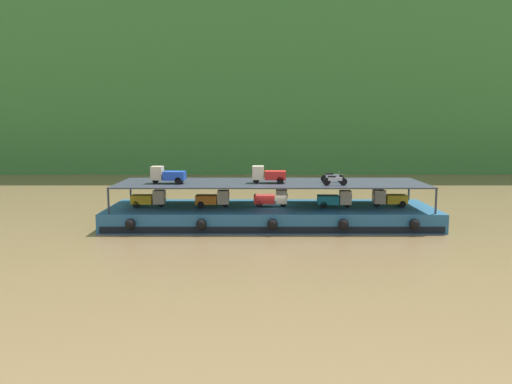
# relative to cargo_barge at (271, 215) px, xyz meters

# --- Properties ---
(ground_plane) EXTENTS (400.00, 400.00, 0.00)m
(ground_plane) POSITION_rel_cargo_barge_xyz_m (0.00, 0.04, -0.75)
(ground_plane) COLOR brown
(hillside_far_bank) EXTENTS (130.58, 37.26, 43.21)m
(hillside_far_bank) POSITION_rel_cargo_barge_xyz_m (0.00, 58.62, 23.59)
(hillside_far_bank) COLOR #387533
(hillside_far_bank) RESTS_ON ground
(cargo_barge) EXTENTS (26.55, 8.58, 1.50)m
(cargo_barge) POSITION_rel_cargo_barge_xyz_m (0.00, 0.00, 0.00)
(cargo_barge) COLOR #23567A
(cargo_barge) RESTS_ON ground
(cargo_rack) EXTENTS (24.95, 7.16, 2.00)m
(cargo_rack) POSITION_rel_cargo_barge_xyz_m (0.00, 0.04, 2.69)
(cargo_rack) COLOR #2D333D
(cargo_rack) RESTS_ON cargo_barge
(mini_truck_lower_stern) EXTENTS (2.75, 1.22, 1.38)m
(mini_truck_lower_stern) POSITION_rel_cargo_barge_xyz_m (-9.98, -0.21, 1.44)
(mini_truck_lower_stern) COLOR gold
(mini_truck_lower_stern) RESTS_ON cargo_barge
(mini_truck_lower_aft) EXTENTS (2.74, 1.21, 1.38)m
(mini_truck_lower_aft) POSITION_rel_cargo_barge_xyz_m (-4.73, -0.27, 1.44)
(mini_truck_lower_aft) COLOR orange
(mini_truck_lower_aft) RESTS_ON cargo_barge
(mini_truck_lower_mid) EXTENTS (2.77, 1.26, 1.38)m
(mini_truck_lower_mid) POSITION_rel_cargo_barge_xyz_m (0.03, -0.09, 1.44)
(mini_truck_lower_mid) COLOR red
(mini_truck_lower_mid) RESTS_ON cargo_barge
(mini_truck_lower_fore) EXTENTS (2.78, 1.27, 1.38)m
(mini_truck_lower_fore) POSITION_rel_cargo_barge_xyz_m (5.21, -0.43, 1.44)
(mini_truck_lower_fore) COLOR teal
(mini_truck_lower_fore) RESTS_ON cargo_barge
(mini_truck_lower_bow) EXTENTS (2.75, 1.22, 1.38)m
(mini_truck_lower_bow) POSITION_rel_cargo_barge_xyz_m (9.73, -0.05, 1.44)
(mini_truck_lower_bow) COLOR gold
(mini_truck_lower_bow) RESTS_ON cargo_barge
(mini_truck_upper_stern) EXTENTS (2.79, 1.30, 1.38)m
(mini_truck_upper_stern) POSITION_rel_cargo_barge_xyz_m (-8.35, -0.66, 3.44)
(mini_truck_upper_stern) COLOR #1E47B7
(mini_truck_upper_stern) RESTS_ON cargo_rack
(mini_truck_upper_mid) EXTENTS (2.78, 1.27, 1.38)m
(mini_truck_upper_mid) POSITION_rel_cargo_barge_xyz_m (-0.22, -0.36, 3.44)
(mini_truck_upper_mid) COLOR red
(mini_truck_upper_mid) RESTS_ON cargo_rack
(motorcycle_upper_port) EXTENTS (1.90, 0.55, 0.87)m
(motorcycle_upper_port) POSITION_rel_cargo_barge_xyz_m (4.91, -2.10, 3.18)
(motorcycle_upper_port) COLOR black
(motorcycle_upper_port) RESTS_ON cargo_rack
(motorcycle_upper_centre) EXTENTS (1.90, 0.55, 0.87)m
(motorcycle_upper_centre) POSITION_rel_cargo_barge_xyz_m (5.02, 0.04, 3.18)
(motorcycle_upper_centre) COLOR black
(motorcycle_upper_centre) RESTS_ON cargo_rack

